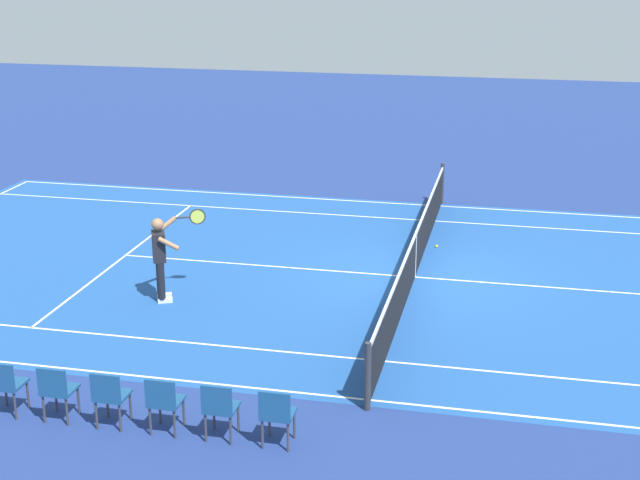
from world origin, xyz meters
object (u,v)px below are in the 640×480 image
at_px(spectator_chair_3, 110,394).
at_px(tennis_player_near, 161,255).
at_px(spectator_chair_4, 57,389).
at_px(spectator_chair_0, 277,413).
at_px(tennis_ball, 437,246).
at_px(spectator_chair_2, 164,400).
at_px(spectator_chair_5, 5,383).
at_px(spectator_chair_1, 220,406).
at_px(tennis_net, 415,255).

bearing_deg(spectator_chair_3, tennis_player_near, -76.79).
bearing_deg(tennis_player_near, spectator_chair_4, 93.68).
bearing_deg(spectator_chair_0, tennis_ball, -97.95).
relative_size(spectator_chair_2, spectator_chair_5, 1.00).
bearing_deg(spectator_chair_1, tennis_net, -104.53).
height_order(spectator_chair_2, spectator_chair_3, same).
distance_m(spectator_chair_1, spectator_chair_5, 3.25).
relative_size(tennis_net, spectator_chair_1, 13.30).
bearing_deg(spectator_chair_1, spectator_chair_2, 0.00).
xyz_separation_m(tennis_player_near, spectator_chair_4, (-0.31, 4.77, -0.41)).
distance_m(spectator_chair_0, spectator_chair_2, 1.63).
bearing_deg(spectator_chair_5, tennis_net, -125.66).
xyz_separation_m(tennis_player_near, spectator_chair_5, (0.51, 4.77, -0.41)).
bearing_deg(tennis_net, tennis_ball, -97.00).
bearing_deg(spectator_chair_4, spectator_chair_0, 180.00).
bearing_deg(spectator_chair_3, spectator_chair_0, 180.00).
relative_size(tennis_player_near, spectator_chair_4, 1.93).
bearing_deg(spectator_chair_0, spectator_chair_2, 0.00).
height_order(spectator_chair_0, spectator_chair_5, same).
height_order(tennis_player_near, spectator_chair_1, tennis_player_near).
height_order(spectator_chair_2, spectator_chair_4, same).
bearing_deg(spectator_chair_4, tennis_player_near, -86.32).
xyz_separation_m(spectator_chair_1, spectator_chair_5, (3.25, 0.00, 0.00)).
xyz_separation_m(tennis_player_near, spectator_chair_0, (-3.56, 4.77, -0.41)).
height_order(tennis_net, spectator_chair_1, tennis_net).
xyz_separation_m(tennis_player_near, spectator_chair_1, (-2.75, 4.77, -0.41)).
relative_size(tennis_net, spectator_chair_5, 13.30).
height_order(tennis_player_near, spectator_chair_2, tennis_player_near).
bearing_deg(tennis_player_near, spectator_chair_5, 83.94).
height_order(tennis_net, spectator_chair_3, tennis_net).
distance_m(spectator_chair_2, spectator_chair_5, 2.44).
distance_m(spectator_chair_1, spectator_chair_2, 0.81).
height_order(tennis_player_near, spectator_chair_3, tennis_player_near).
bearing_deg(spectator_chair_1, spectator_chair_3, 0.00).
xyz_separation_m(tennis_ball, spectator_chair_2, (2.90, 9.13, 0.49)).
xyz_separation_m(tennis_net, spectator_chair_4, (4.28, 7.10, 0.03)).
bearing_deg(spectator_chair_2, tennis_player_near, -67.95).
relative_size(spectator_chair_0, spectator_chair_5, 1.00).
xyz_separation_m(tennis_ball, spectator_chair_0, (1.28, 9.13, 0.49)).
xyz_separation_m(spectator_chair_1, spectator_chair_2, (0.81, 0.00, 0.00)).
height_order(spectator_chair_1, spectator_chair_4, same).
bearing_deg(spectator_chair_3, tennis_net, -116.03).
bearing_deg(tennis_player_near, spectator_chair_3, 103.21).
bearing_deg(tennis_player_near, spectator_chair_0, 126.71).
xyz_separation_m(tennis_net, tennis_player_near, (4.59, 2.32, 0.44)).
relative_size(spectator_chair_3, spectator_chair_5, 1.00).
relative_size(tennis_ball, spectator_chair_3, 0.08).
distance_m(tennis_net, tennis_player_near, 5.16).
xyz_separation_m(spectator_chair_2, spectator_chair_4, (1.63, 0.00, 0.00)).
relative_size(tennis_net, spectator_chair_3, 13.30).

